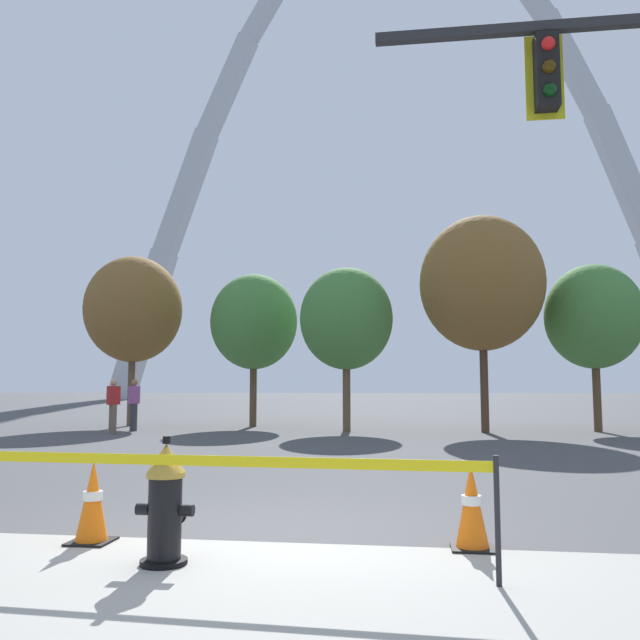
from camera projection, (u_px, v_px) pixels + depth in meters
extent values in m
plane|color=#474749|center=(263.00, 540.00, 5.88)|extent=(240.00, 240.00, 0.00)
cylinder|color=black|center=(164.00, 562.00, 5.03)|extent=(0.36, 0.36, 0.05)
cylinder|color=black|center=(165.00, 518.00, 5.07)|extent=(0.26, 0.26, 0.62)
cylinder|color=#A8842D|center=(166.00, 475.00, 5.10)|extent=(0.30, 0.30, 0.04)
cone|color=#A8842D|center=(166.00, 458.00, 5.11)|extent=(0.30, 0.30, 0.22)
cylinder|color=black|center=(167.00, 440.00, 5.13)|extent=(0.06, 0.06, 0.06)
cylinder|color=black|center=(143.00, 509.00, 5.10)|extent=(0.10, 0.09, 0.09)
cylinder|color=black|center=(187.00, 510.00, 5.05)|extent=(0.10, 0.09, 0.09)
cylinder|color=black|center=(174.00, 517.00, 5.26)|extent=(0.13, 0.14, 0.13)
cylinder|color=black|center=(177.00, 515.00, 5.34)|extent=(0.15, 0.03, 0.15)
cylinder|color=#232326|center=(497.00, 521.00, 4.53)|extent=(0.04, 0.04, 0.90)
cube|color=yellow|center=(117.00, 459.00, 5.08)|extent=(5.73, 0.26, 0.08)
cube|color=black|center=(473.00, 548.00, 5.51)|extent=(0.36, 0.36, 0.03)
cone|color=orange|center=(471.00, 504.00, 5.55)|extent=(0.28, 0.28, 0.70)
cylinder|color=white|center=(471.00, 500.00, 5.55)|extent=(0.17, 0.17, 0.08)
cube|color=black|center=(91.00, 542.00, 5.73)|extent=(0.36, 0.36, 0.03)
cone|color=orange|center=(93.00, 500.00, 5.77)|extent=(0.28, 0.28, 0.70)
cylinder|color=white|center=(93.00, 496.00, 5.77)|extent=(0.17, 0.17, 0.08)
cube|color=black|center=(547.00, 72.00, 7.64)|extent=(0.26, 0.24, 0.90)
cube|color=gold|center=(544.00, 78.00, 7.78)|extent=(0.44, 0.03, 1.04)
sphere|color=red|center=(548.00, 44.00, 7.54)|extent=(0.16, 0.16, 0.16)
sphere|color=#392706|center=(549.00, 67.00, 7.51)|extent=(0.16, 0.16, 0.16)
sphere|color=black|center=(550.00, 90.00, 7.48)|extent=(0.16, 0.16, 0.16)
cube|color=#B2B5BC|center=(143.00, 326.00, 68.65)|extent=(6.63, 2.26, 16.15)
cube|color=#B2B5BC|center=(186.00, 193.00, 69.47)|extent=(6.41, 2.06, 13.63)
cube|color=#B2B5BC|center=(228.00, 86.00, 70.03)|extent=(6.18, 1.86, 11.12)
cube|color=#B2B5BC|center=(269.00, 4.00, 70.33)|extent=(5.92, 1.66, 8.63)
cube|color=#B2B5BC|center=(571.00, 64.00, 65.20)|extent=(6.18, 1.86, 11.12)
cube|color=#B2B5BC|center=(623.00, 175.00, 63.42)|extent=(6.41, 2.06, 13.63)
cylinder|color=brown|center=(131.00, 389.00, 22.79)|extent=(0.24, 0.24, 2.56)
ellipsoid|color=brown|center=(133.00, 309.00, 23.07)|extent=(3.41, 3.41, 3.75)
cylinder|color=brown|center=(253.00, 393.00, 22.36)|extent=(0.24, 0.24, 2.25)
ellipsoid|color=#427A38|center=(254.00, 322.00, 22.61)|extent=(3.01, 3.01, 3.31)
cylinder|color=brown|center=(347.00, 396.00, 20.10)|extent=(0.24, 0.24, 2.17)
ellipsoid|color=#427A38|center=(346.00, 319.00, 20.34)|extent=(2.90, 2.90, 3.19)
cylinder|color=#473323|center=(484.00, 385.00, 19.51)|extent=(0.24, 0.24, 2.81)
ellipsoid|color=brown|center=(482.00, 283.00, 19.82)|extent=(3.75, 3.75, 4.12)
cylinder|color=brown|center=(597.00, 395.00, 19.82)|extent=(0.24, 0.24, 2.20)
ellipsoid|color=#427A38|center=(594.00, 316.00, 20.06)|extent=(2.93, 2.93, 3.23)
cylinder|color=brown|center=(113.00, 419.00, 18.94)|extent=(0.22, 0.22, 0.84)
cube|color=#B22323|center=(113.00, 395.00, 19.01)|extent=(0.37, 0.39, 0.54)
sphere|color=tan|center=(114.00, 382.00, 19.05)|extent=(0.20, 0.20, 0.20)
cylinder|color=#38383D|center=(134.00, 417.00, 20.07)|extent=(0.22, 0.22, 0.84)
cube|color=#995193|center=(134.00, 395.00, 20.14)|extent=(0.39, 0.34, 0.54)
sphere|color=#936B4C|center=(135.00, 382.00, 20.18)|extent=(0.20, 0.20, 0.20)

